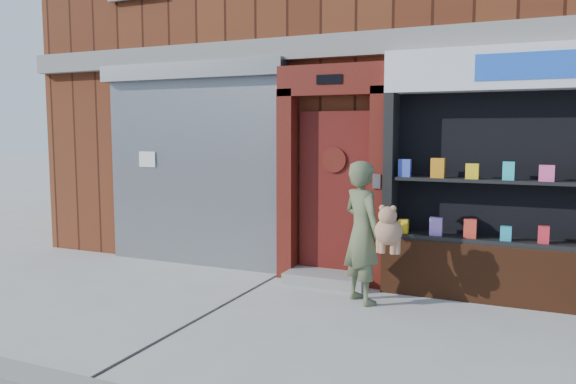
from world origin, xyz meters
The scene contains 6 objects.
ground centered at (0.00, 0.00, 0.00)m, with size 80.00×80.00×0.00m, color #9E9E99.
building centered at (0.00, 5.99, 4.00)m, with size 12.00×8.16×8.00m.
shutter_bay centered at (-3.00, 1.93, 1.72)m, with size 3.10×0.30×3.04m.
red_door_bay centered at (-0.75, 1.86, 1.46)m, with size 1.52×0.58×2.90m.
pharmacy_bay centered at (1.75, 1.81, 1.37)m, with size 3.50×0.41×3.00m.
woman centered at (-0.07, 1.11, 0.85)m, with size 0.87×0.70×1.69m.
Camera 1 is at (1.73, -5.21, 2.03)m, focal length 35.00 mm.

